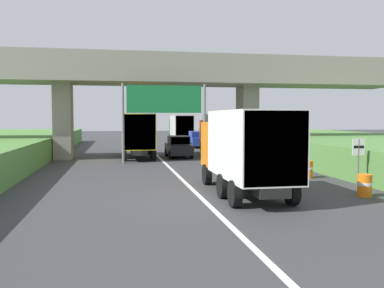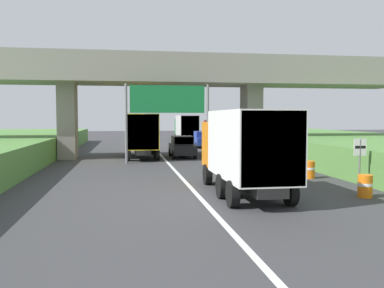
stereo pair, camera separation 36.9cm
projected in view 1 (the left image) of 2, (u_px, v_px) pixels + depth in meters
The scene contains 12 objects.
lane_centre_stripe at pixel (169, 167), 26.43m from camera, with size 0.20×93.00×0.01m, color white.
overpass_bridge at pixel (159, 81), 32.55m from camera, with size 40.00×4.80×7.99m.
overhead_highway_sign at pixel (164, 105), 28.71m from camera, with size 5.88×0.18×5.49m.
speed_limit_sign at pixel (358, 155), 18.53m from camera, with size 0.60×0.08×2.23m.
truck_red at pixel (221, 132), 34.45m from camera, with size 2.44×7.30×3.44m.
truck_orange at pixel (245, 148), 16.87m from camera, with size 2.44×7.30×3.44m.
truck_yellow at pixel (138, 133), 32.39m from camera, with size 2.44×7.30×3.44m.
truck_green at pixel (181, 127), 53.19m from camera, with size 2.44×7.30×3.44m.
car_blue at pixel (197, 139), 43.85m from camera, with size 1.86×4.10×1.72m.
car_black at pixel (179, 147), 32.70m from camera, with size 1.86×4.10×1.72m.
construction_barrel_2 at pixel (365, 185), 16.50m from camera, with size 0.57×0.57×0.90m.
construction_barrel_3 at pixel (307, 169), 21.65m from camera, with size 0.57×0.57×0.90m.
Camera 1 is at (-3.20, 0.38, 3.16)m, focal length 38.75 mm.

